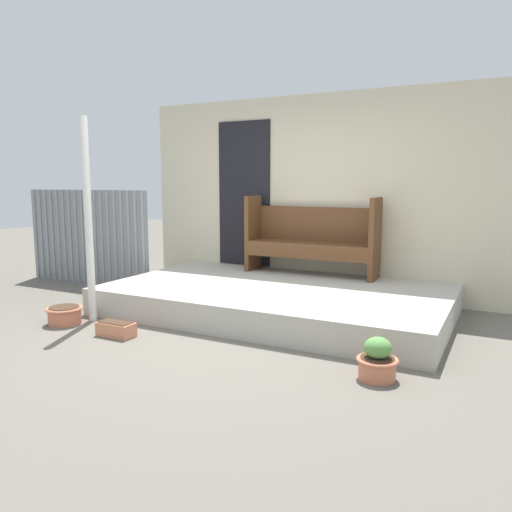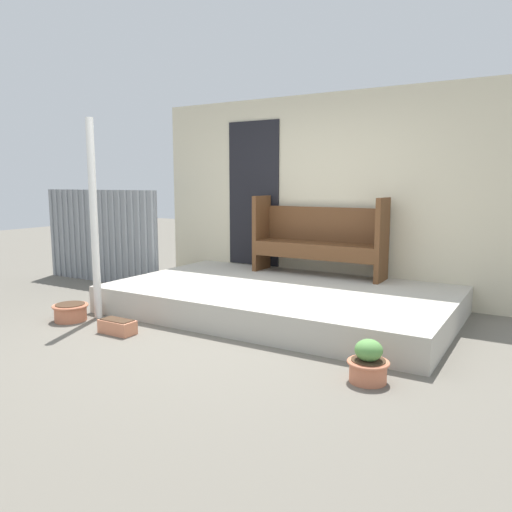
{
  "view_description": "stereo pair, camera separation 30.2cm",
  "coord_description": "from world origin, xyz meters",
  "px_view_note": "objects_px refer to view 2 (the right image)",
  "views": [
    {
      "loc": [
        2.42,
        -3.95,
        1.48
      ],
      "look_at": [
        0.19,
        0.39,
        0.75
      ],
      "focal_mm": 35.0,
      "sensor_mm": 36.0,
      "label": 1
    },
    {
      "loc": [
        2.69,
        -3.8,
        1.48
      ],
      "look_at": [
        0.19,
        0.39,
        0.75
      ],
      "focal_mm": 35.0,
      "sensor_mm": 36.0,
      "label": 2
    }
  ],
  "objects_px": {
    "support_post": "(94,220)",
    "planter_box_rect": "(117,326)",
    "bench": "(319,236)",
    "flower_pot_middle": "(368,364)",
    "flower_pot_left": "(70,311)"
  },
  "relations": [
    {
      "from": "bench",
      "to": "flower_pot_middle",
      "type": "height_order",
      "value": "bench"
    },
    {
      "from": "flower_pot_middle",
      "to": "flower_pot_left",
      "type": "bearing_deg",
      "value": -179.73
    },
    {
      "from": "support_post",
      "to": "planter_box_rect",
      "type": "bearing_deg",
      "value": -26.72
    },
    {
      "from": "bench",
      "to": "planter_box_rect",
      "type": "distance_m",
      "value": 2.76
    },
    {
      "from": "flower_pot_left",
      "to": "planter_box_rect",
      "type": "bearing_deg",
      "value": -5.42
    },
    {
      "from": "support_post",
      "to": "flower_pot_left",
      "type": "distance_m",
      "value": 1.01
    },
    {
      "from": "support_post",
      "to": "planter_box_rect",
      "type": "height_order",
      "value": "support_post"
    },
    {
      "from": "support_post",
      "to": "bench",
      "type": "bearing_deg",
      "value": 51.47
    },
    {
      "from": "flower_pot_left",
      "to": "planter_box_rect",
      "type": "xyz_separation_m",
      "value": [
        0.78,
        -0.07,
        -0.03
      ]
    },
    {
      "from": "support_post",
      "to": "flower_pot_middle",
      "type": "relative_size",
      "value": 6.55
    },
    {
      "from": "support_post",
      "to": "bench",
      "type": "height_order",
      "value": "support_post"
    },
    {
      "from": "bench",
      "to": "flower_pot_middle",
      "type": "distance_m",
      "value": 2.83
    },
    {
      "from": "bench",
      "to": "planter_box_rect",
      "type": "height_order",
      "value": "bench"
    },
    {
      "from": "support_post",
      "to": "flower_pot_middle",
      "type": "height_order",
      "value": "support_post"
    },
    {
      "from": "bench",
      "to": "flower_pot_middle",
      "type": "xyz_separation_m",
      "value": [
        1.44,
        -2.34,
        -0.66
      ]
    }
  ]
}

